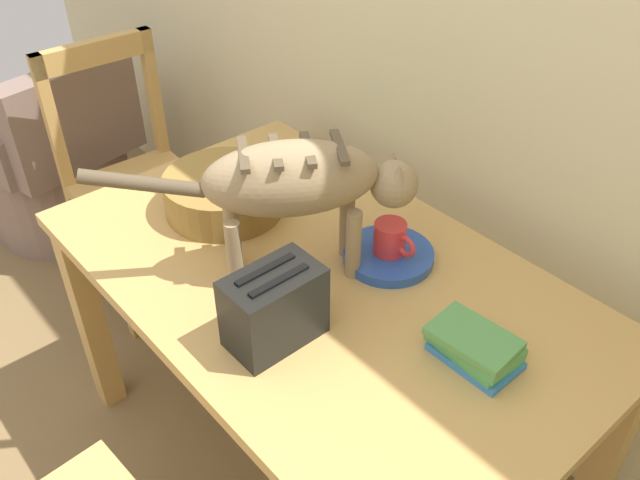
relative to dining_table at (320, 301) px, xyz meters
name	(u,v)px	position (x,y,z in m)	size (l,w,h in m)	color
dining_table	(320,301)	(0.00, 0.00, 0.00)	(1.37, 0.82, 0.73)	tan
cat	(300,183)	(-0.05, -0.02, 0.33)	(0.43, 0.63, 0.34)	#98805C
saucer_bowl	(388,255)	(0.07, 0.16, 0.10)	(0.22, 0.22, 0.03)	#274FAF
coffee_mug	(391,238)	(0.07, 0.16, 0.16)	(0.12, 0.08, 0.08)	red
magazine	(294,175)	(-0.38, 0.23, 0.09)	(0.28, 0.23, 0.01)	#58A656
book_stack	(474,346)	(0.41, 0.06, 0.12)	(0.18, 0.13, 0.07)	#3580CE
wicker_basket	(224,192)	(-0.37, -0.01, 0.14)	(0.32, 0.32, 0.10)	olive
toaster	(274,308)	(0.10, -0.21, 0.17)	(0.12, 0.20, 0.18)	black
wooden_chair_far	(135,183)	(-1.07, 0.04, -0.18)	(0.44, 0.44, 0.94)	tan
wicker_armchair	(60,170)	(-1.65, -0.03, -0.37)	(0.64, 0.67, 0.78)	#7F675D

